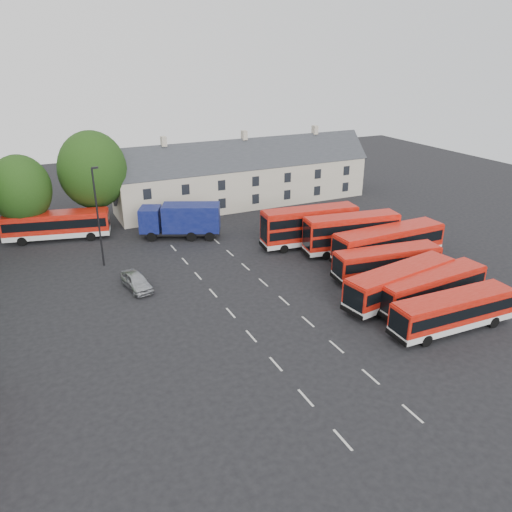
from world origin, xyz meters
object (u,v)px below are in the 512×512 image
Objects in this scene: box_truck at (181,219)px; bus_dd_south at (351,232)px; silver_car at (136,281)px; bus_row_a at (453,310)px; lamppost at (98,215)px.

bus_dd_south is at bearing -14.81° from box_truck.
bus_dd_south is at bearing -11.25° from silver_car.
silver_car is at bearing 140.86° from bus_row_a.
bus_row_a is 32.89m from lamppost.
bus_dd_south is 2.32× the size of silver_car.
box_truck is 13.61m from silver_car.
bus_dd_south is 1.11× the size of box_truck.
bus_row_a is at bearing -41.83° from box_truck.
silver_car is at bearing -174.07° from bus_dd_south.
box_truck is 10.94m from lamppost.
lamppost is at bearing 133.95° from bus_row_a.
bus_dd_south reaches higher than silver_car.
bus_dd_south reaches higher than bus_row_a.
bus_row_a is 1.05× the size of lamppost.
bus_dd_south is (2.33, 16.44, 0.61)m from bus_row_a.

